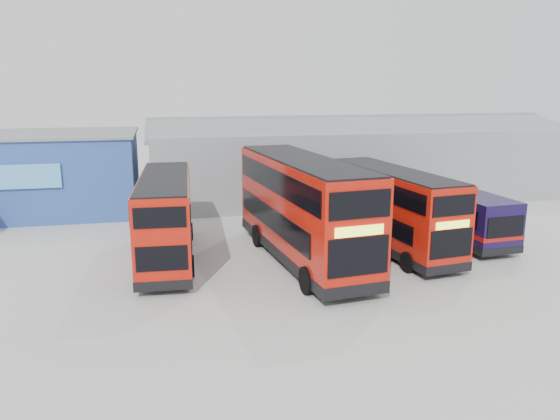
% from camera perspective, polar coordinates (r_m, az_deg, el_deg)
% --- Properties ---
extents(ground_plane, '(120.00, 120.00, 0.00)m').
position_cam_1_polar(ground_plane, '(21.88, 5.31, -9.00)').
color(ground_plane, '#A3A39E').
rests_on(ground_plane, ground).
extents(office_block, '(12.30, 8.32, 5.12)m').
position_cam_1_polar(office_block, '(38.50, -23.78, 3.60)').
color(office_block, navy).
rests_on(office_block, ground).
extents(maintenance_shed, '(30.50, 12.00, 5.89)m').
position_cam_1_polar(maintenance_shed, '(42.16, 7.64, 5.37)').
color(maintenance_shed, gray).
rests_on(maintenance_shed, ground).
extents(double_decker_left, '(2.79, 9.64, 4.03)m').
position_cam_1_polar(double_decker_left, '(26.04, -11.84, -0.95)').
color(double_decker_left, '#B5160A').
rests_on(double_decker_left, ground).
extents(double_decker_centre, '(4.08, 11.77, 4.88)m').
position_cam_1_polar(double_decker_centre, '(25.35, 2.37, -0.08)').
color(double_decker_centre, '#B5160A').
rests_on(double_decker_centre, ground).
extents(double_decker_right, '(3.50, 9.82, 4.07)m').
position_cam_1_polar(double_decker_right, '(27.79, 11.65, -0.02)').
color(double_decker_right, '#B5160A').
rests_on(double_decker_right, ground).
extents(single_decker_blue, '(3.08, 10.17, 2.72)m').
position_cam_1_polar(single_decker_blue, '(31.48, 16.78, -0.04)').
color(single_decker_blue, '#0F0B33').
rests_on(single_decker_blue, ground).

